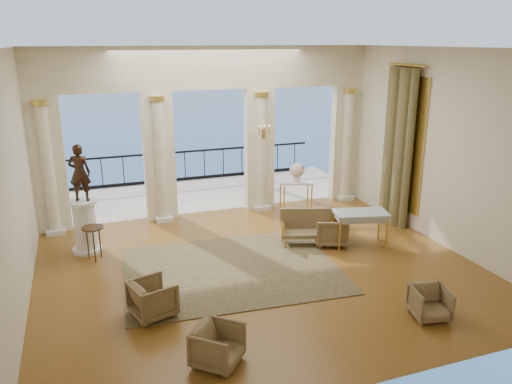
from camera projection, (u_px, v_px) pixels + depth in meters
name	position (u px, v px, depth m)	size (l,w,h in m)	color
floor	(260.00, 269.00, 10.55)	(9.00, 9.00, 0.00)	#533111
room_walls	(283.00, 146.00, 8.70)	(9.00, 9.00, 9.00)	#EFE6C8
arcade	(210.00, 121.00, 13.22)	(9.00, 0.56, 4.50)	beige
terrace	(196.00, 195.00, 15.77)	(10.00, 3.60, 0.10)	#A89C8D
balustrade	(185.00, 169.00, 17.08)	(9.00, 0.06, 1.03)	black
palm_tree	(247.00, 58.00, 15.93)	(2.00, 2.00, 4.50)	#4C3823
sea	(103.00, 123.00, 66.24)	(160.00, 160.00, 0.00)	#1C5190
curtain	(397.00, 147.00, 12.70)	(0.33, 1.40, 4.09)	#4D4526
window_frame	(404.00, 144.00, 12.73)	(0.04, 1.60, 3.40)	gold
wall_sconce	(264.00, 133.00, 13.50)	(0.30, 0.11, 0.33)	gold
rug	(231.00, 270.00, 10.50)	(4.43, 3.44, 0.02)	#34371B
armchair_a	(218.00, 344.00, 7.37)	(0.66, 0.62, 0.68)	#3F301B
armchair_b	(430.00, 301.00, 8.62)	(0.61, 0.57, 0.63)	#3F301B
armchair_c	(331.00, 229.00, 11.74)	(0.74, 0.69, 0.76)	#3F301B
armchair_d	(153.00, 297.00, 8.68)	(0.70, 0.65, 0.72)	#3F301B
settee	(306.00, 227.00, 11.79)	(1.34, 0.89, 0.82)	#3F301B
game_table	(361.00, 215.00, 11.54)	(1.34, 0.94, 0.84)	#A2B9CF
pedestal	(85.00, 227.00, 11.26)	(0.67, 0.67, 1.23)	silver
statue	(80.00, 173.00, 10.88)	(0.47, 0.31, 1.28)	black
console_table	(296.00, 187.00, 13.79)	(1.01, 0.66, 0.89)	silver
urn	(297.00, 171.00, 13.65)	(0.39, 0.39, 0.52)	white
side_table	(93.00, 232.00, 10.82)	(0.47, 0.47, 0.76)	black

